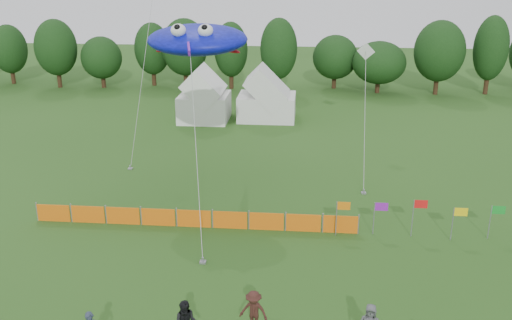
# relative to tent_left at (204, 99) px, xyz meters

# --- Properties ---
(treeline) EXTENTS (104.57, 8.78, 8.36)m
(treeline) POSITION_rel_tent_left_xyz_m (8.69, 13.47, 2.19)
(treeline) COLOR #382314
(treeline) RESTS_ON ground
(tent_left) EXTENTS (4.48, 4.48, 3.95)m
(tent_left) POSITION_rel_tent_left_xyz_m (0.00, 0.00, 0.00)
(tent_left) COLOR white
(tent_left) RESTS_ON ground
(tent_right) EXTENTS (5.29, 4.24, 3.74)m
(tent_right) POSITION_rel_tent_left_xyz_m (5.66, 0.90, -0.11)
(tent_right) COLOR silver
(tent_right) RESTS_ON ground
(barrier_fence) EXTENTS (17.90, 0.06, 1.00)m
(barrier_fence) POSITION_rel_tent_left_xyz_m (3.34, -22.12, -1.50)
(barrier_fence) COLOR orange
(barrier_fence) RESTS_ON ground
(flag_row) EXTENTS (8.73, 0.44, 2.11)m
(flag_row) POSITION_rel_tent_left_xyz_m (15.23, -22.25, -0.68)
(flag_row) COLOR gray
(flag_row) RESTS_ON ground
(spectator_c) EXTENTS (1.27, 0.89, 1.78)m
(spectator_c) POSITION_rel_tent_left_xyz_m (7.50, -31.13, -1.10)
(spectator_c) COLOR #381B16
(spectator_c) RESTS_ON ground
(stingray_kite) EXTENTS (7.20, 17.55, 10.65)m
(stingray_kite) POSITION_rel_tent_left_xyz_m (2.84, -16.38, 7.51)
(stingray_kite) COLOR #0E16D4
(stingray_kite) RESTS_ON ground
(small_kite_white) EXTENTS (1.48, 11.15, 8.01)m
(small_kite_white) POSITION_rel_tent_left_xyz_m (13.56, -8.34, 3.51)
(small_kite_white) COLOR white
(small_kite_white) RESTS_ON ground
(small_kite_dark) EXTENTS (1.71, 5.30, 12.90)m
(small_kite_dark) POSITION_rel_tent_left_xyz_m (-2.27, -10.64, 5.02)
(small_kite_dark) COLOR black
(small_kite_dark) RESTS_ON ground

